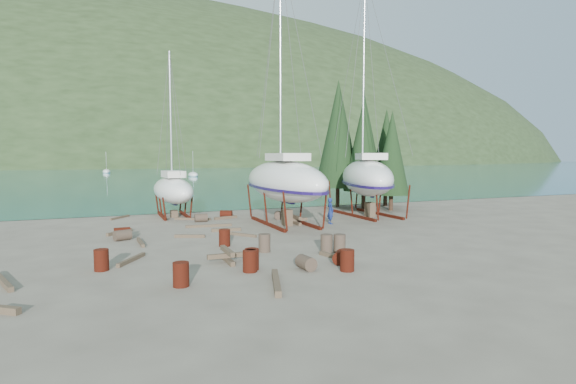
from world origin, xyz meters
name	(u,v)px	position (x,y,z in m)	size (l,w,h in m)	color
ground	(282,243)	(0.00, 0.00, 0.00)	(600.00, 600.00, 0.00)	#5E554A
bay_water	(117,163)	(0.00, 315.00, 0.01)	(700.00, 700.00, 0.00)	#196A7E
far_hill	(117,162)	(0.00, 320.00, 0.00)	(800.00, 360.00, 110.00)	black
far_house_center	(75,160)	(-20.00, 190.00, 2.92)	(6.60, 5.60, 5.60)	beige
far_house_right	(192,160)	(30.00, 190.00, 2.92)	(6.60, 5.60, 5.60)	beige
cypress_near_right	(364,143)	(12.50, 12.00, 5.79)	(3.60, 3.60, 10.00)	black
cypress_mid_right	(392,153)	(14.00, 10.00, 4.92)	(3.06, 3.06, 8.50)	black
cypress_back_left	(338,134)	(11.00, 14.00, 6.66)	(4.14, 4.14, 11.50)	black
cypress_far_right	(386,150)	(15.50, 13.00, 5.21)	(3.24, 3.24, 9.00)	black
moored_boat_mid	(193,175)	(10.00, 80.00, 0.39)	(2.00, 5.00, 6.05)	white
moored_boat_far	(107,172)	(-8.00, 110.00, 0.39)	(2.00, 5.00, 6.05)	white
large_sailboat_near	(284,180)	(2.57, 6.20, 3.00)	(3.62, 11.89, 18.66)	white
large_sailboat_far	(366,177)	(10.15, 7.84, 3.03)	(7.66, 12.15, 18.56)	white
small_sailboat_shore	(173,190)	(-3.87, 13.07, 2.07)	(3.14, 8.07, 12.60)	white
worker	(330,211)	(5.58, 5.11, 0.90)	(0.66, 0.43, 1.80)	navy
drum_0	(101,260)	(-8.95, -2.54, 0.44)	(0.58, 0.58, 0.88)	#581A0F
drum_1	(306,263)	(-1.18, -5.59, 0.29)	(0.58, 0.58, 0.88)	#2D2823
drum_2	(122,232)	(-7.87, 5.11, 0.29)	(0.58, 0.58, 0.88)	#581A0F
drum_3	(250,261)	(-3.41, -5.03, 0.44)	(0.58, 0.58, 0.88)	#581A0F
drum_4	(226,214)	(-0.31, 10.72, 0.29)	(0.58, 0.58, 0.88)	#581A0F
drum_5	(340,243)	(1.72, -3.16, 0.44)	(0.58, 0.58, 0.88)	#2D2823
drum_7	(347,260)	(0.28, -6.41, 0.44)	(0.58, 0.58, 0.88)	#581A0F
drum_9	(201,218)	(-2.45, 9.46, 0.29)	(0.58, 0.58, 0.88)	#2D2823
drum_10	(181,274)	(-6.31, -6.03, 0.44)	(0.58, 0.58, 0.88)	#581A0F
drum_11	(278,215)	(3.11, 8.69, 0.29)	(0.58, 0.58, 0.88)	#2D2823
drum_12	(340,257)	(0.64, -5.20, 0.29)	(0.58, 0.58, 0.88)	#581A0F
drum_13	(252,259)	(-3.24, -4.74, 0.44)	(0.58, 0.58, 0.88)	#581A0F
drum_14	(225,238)	(-3.07, 0.40, 0.44)	(0.58, 0.58, 0.88)	#581A0F
drum_15	(122,235)	(-7.90, 4.12, 0.29)	(0.58, 0.58, 0.88)	#2D2823
drum_16	(264,243)	(-1.61, -1.69, 0.44)	(0.58, 0.58, 0.88)	#2D2823
drum_17	(327,243)	(1.13, -2.94, 0.44)	(0.58, 0.58, 0.88)	#2D2823
timber_0	(120,217)	(-7.72, 13.56, 0.07)	(0.14, 2.25, 0.14)	brown
timber_2	(120,232)	(-7.97, 6.48, 0.09)	(0.19, 2.05, 0.19)	brown
timber_4	(190,236)	(-4.30, 3.56, 0.09)	(0.17, 1.75, 0.17)	brown
timber_6	(226,218)	(-0.45, 10.26, 0.10)	(0.19, 1.88, 0.19)	brown
timber_7	(333,256)	(0.84, -4.11, 0.09)	(0.17, 1.70, 0.17)	brown
timber_8	(226,230)	(-1.82, 4.87, 0.09)	(0.19, 1.82, 0.19)	brown
timber_9	(193,219)	(-2.83, 10.67, 0.08)	(0.15, 2.74, 0.15)	brown
timber_10	(209,226)	(-2.45, 6.97, 0.08)	(0.16, 3.01, 0.16)	brown
timber_11	(239,234)	(-1.50, 3.11, 0.08)	(0.15, 2.41, 0.15)	brown
timber_12	(131,260)	(-7.73, -1.33, 0.08)	(0.17, 2.32, 0.17)	brown
timber_13	(7,310)	(-11.54, -6.90, 0.11)	(0.22, 0.89, 0.22)	brown
timber_14	(2,281)	(-12.32, -3.12, 0.09)	(0.18, 3.04, 0.18)	brown
timber_16	(276,282)	(-3.10, -7.21, 0.11)	(0.23, 2.95, 0.23)	brown
timber_17	(141,242)	(-7.05, 2.74, 0.08)	(0.16, 2.23, 0.16)	brown
timber_pile_fore	(227,255)	(-3.83, -3.09, 0.30)	(1.80, 1.80, 0.60)	brown
timber_pile_aft	(295,220)	(3.30, 5.96, 0.30)	(1.80, 1.80, 0.60)	brown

